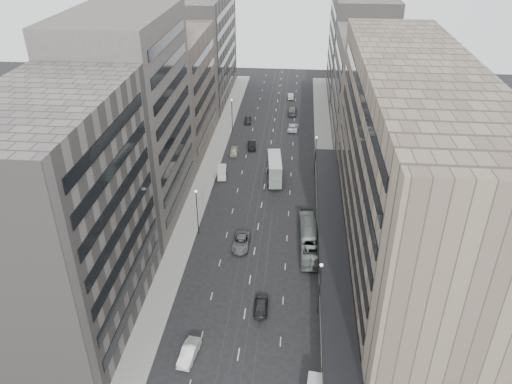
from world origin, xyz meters
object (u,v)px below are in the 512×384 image
(panel_van, at_px, (222,172))
(sedan_1, at_px, (189,352))
(bus_near, at_px, (309,243))
(double_decker, at_px, (275,169))
(pedestrian, at_px, (324,366))
(sedan_2, at_px, (241,242))
(bus_far, at_px, (309,232))

(panel_van, distance_m, sedan_1, 45.68)
(bus_near, bearing_deg, double_decker, -75.35)
(double_decker, distance_m, pedestrian, 47.12)
(sedan_1, height_order, pedestrian, pedestrian)
(pedestrian, bearing_deg, sedan_1, -22.88)
(sedan_1, relative_size, sedan_2, 0.82)
(sedan_1, distance_m, sedan_2, 23.33)
(bus_far, relative_size, double_decker, 1.19)
(bus_near, bearing_deg, sedan_2, -4.06)
(bus_near, bearing_deg, sedan_1, 55.89)
(pedestrian, bearing_deg, panel_van, -87.92)
(bus_near, xyz_separation_m, pedestrian, (1.70, -23.39, -0.57))
(double_decker, xyz_separation_m, panel_van, (-10.46, 0.06, -1.34))
(bus_near, xyz_separation_m, double_decker, (-6.72, 22.94, 1.06))
(sedan_1, height_order, sedan_2, sedan_2)
(bus_far, distance_m, sedan_1, 29.56)
(bus_far, bearing_deg, sedan_1, 55.00)
(bus_near, xyz_separation_m, panel_van, (-17.18, 23.00, -0.28))
(bus_far, height_order, sedan_1, bus_far)
(panel_van, bearing_deg, double_decker, -6.70)
(pedestrian, bearing_deg, sedan_2, -82.51)
(sedan_2, bearing_deg, sedan_1, -98.70)
(sedan_1, bearing_deg, bus_near, 65.40)
(panel_van, xyz_separation_m, pedestrian, (18.88, -46.39, -0.29))
(double_decker, distance_m, sedan_1, 46.21)
(double_decker, relative_size, panel_van, 2.36)
(bus_far, bearing_deg, panel_van, -54.93)
(double_decker, xyz_separation_m, pedestrian, (8.42, -46.33, -1.63))
(sedan_1, bearing_deg, panel_van, 101.37)
(pedestrian, bearing_deg, bus_near, -105.91)
(double_decker, bearing_deg, bus_far, -76.69)
(bus_near, bearing_deg, panel_van, -54.91)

